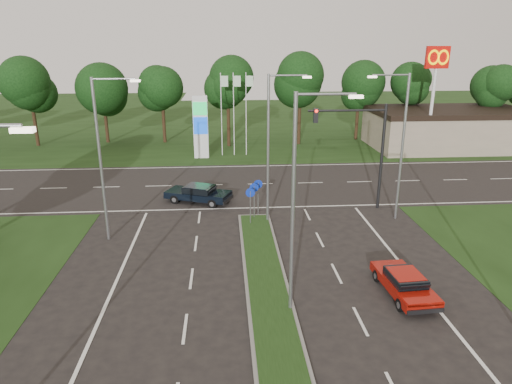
{
  "coord_description": "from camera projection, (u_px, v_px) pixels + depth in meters",
  "views": [
    {
      "loc": [
        -1.81,
        -10.46,
        10.65
      ],
      "look_at": [
        0.03,
        15.29,
        2.2
      ],
      "focal_mm": 32.0,
      "sensor_mm": 36.0,
      "label": 1
    }
  ],
  "objects": [
    {
      "name": "commercial_building",
      "position": [
        448.0,
        129.0,
        48.34
      ],
      "size": [
        16.0,
        9.0,
        4.0
      ],
      "primitive_type": "cube",
      "color": "gray",
      "rests_on": "ground"
    },
    {
      "name": "verge_far",
      "position": [
        236.0,
        121.0,
        65.49
      ],
      "size": [
        160.0,
        50.0,
        0.02
      ],
      "primitive_type": "cube",
      "color": "black",
      "rests_on": "ground"
    },
    {
      "name": "red_sedan",
      "position": [
        404.0,
        283.0,
        20.12
      ],
      "size": [
        1.87,
        4.03,
        1.08
      ],
      "rotation": [
        0.0,
        0.0,
        0.07
      ],
      "color": "#991108",
      "rests_on": "ground"
    },
    {
      "name": "streetlight_median_far",
      "position": [
        271.0,
        142.0,
        27.0
      ],
      "size": [
        2.53,
        0.22,
        9.0
      ],
      "color": "gray",
      "rests_on": "ground"
    },
    {
      "name": "treeline_far",
      "position": [
        240.0,
        80.0,
        49.08
      ],
      "size": [
        6.0,
        6.0,
        9.9
      ],
      "color": "black",
      "rests_on": "ground"
    },
    {
      "name": "gas_pylon",
      "position": [
        203.0,
        125.0,
        43.42
      ],
      "size": [
        5.8,
        1.26,
        8.0
      ],
      "color": "silver",
      "rests_on": "ground"
    },
    {
      "name": "cross_road",
      "position": [
        248.0,
        184.0,
        36.1
      ],
      "size": [
        160.0,
        12.0,
        0.02
      ],
      "primitive_type": "cube",
      "color": "black",
      "rests_on": "ground"
    },
    {
      "name": "streetlight_left_far",
      "position": [
        103.0,
        152.0,
        24.48
      ],
      "size": [
        2.53,
        0.22,
        9.0
      ],
      "color": "gray",
      "rests_on": "ground"
    },
    {
      "name": "traffic_signal",
      "position": [
        363.0,
        141.0,
        29.45
      ],
      "size": [
        5.1,
        0.42,
        7.0
      ],
      "color": "black",
      "rests_on": "ground"
    },
    {
      "name": "navy_sedan",
      "position": [
        198.0,
        193.0,
        31.85
      ],
      "size": [
        4.8,
        3.37,
        1.22
      ],
      "rotation": [
        0.0,
        0.0,
        1.18
      ],
      "color": "black",
      "rests_on": "ground"
    },
    {
      "name": "mcdonalds_sign",
      "position": [
        436.0,
        73.0,
        42.39
      ],
      "size": [
        2.2,
        0.47,
        10.4
      ],
      "color": "silver",
      "rests_on": "ground"
    },
    {
      "name": "median_kerb",
      "position": [
        277.0,
        339.0,
        17.12
      ],
      "size": [
        2.0,
        26.0,
        0.12
      ],
      "primitive_type": "cube",
      "color": "slate",
      "rests_on": "ground"
    },
    {
      "name": "streetlight_right_far",
      "position": [
        400.0,
        140.0,
        27.53
      ],
      "size": [
        2.53,
        0.22,
        9.0
      ],
      "rotation": [
        0.0,
        0.0,
        3.14
      ],
      "color": "gray",
      "rests_on": "ground"
    },
    {
      "name": "median_signs",
      "position": [
        254.0,
        194.0,
        28.36
      ],
      "size": [
        1.16,
        1.76,
        2.38
      ],
      "color": "gray",
      "rests_on": "ground"
    },
    {
      "name": "streetlight_median_near",
      "position": [
        298.0,
        195.0,
        17.52
      ],
      "size": [
        2.53,
        0.22,
        9.0
      ],
      "color": "gray",
      "rests_on": "ground"
    }
  ]
}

